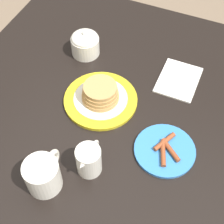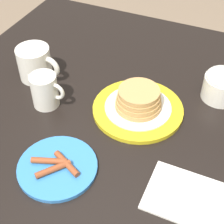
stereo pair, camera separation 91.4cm
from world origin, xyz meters
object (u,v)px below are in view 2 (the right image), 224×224
sugar_bowl (222,84)px  pancake_plate (138,104)px  napkin (187,197)px  side_plate_bacon (57,167)px  creamer_pitcher (44,90)px  coffee_mug (36,63)px

sugar_bowl → pancake_plate: bearing=-142.2°
napkin → side_plate_bacon: bearing=-171.3°
side_plate_bacon → sugar_bowl: bearing=54.3°
pancake_plate → side_plate_bacon: (-0.10, -0.25, -0.02)m
napkin → creamer_pitcher: bearing=162.4°
pancake_plate → sugar_bowl: size_ratio=2.37×
pancake_plate → side_plate_bacon: 0.27m
napkin → pancake_plate: bearing=132.2°
side_plate_bacon → coffee_mug: (-0.22, 0.27, 0.04)m
creamer_pitcher → napkin: creamer_pitcher is taller
side_plate_bacon → coffee_mug: coffee_mug is taller
pancake_plate → coffee_mug: 0.32m
pancake_plate → coffee_mug: bearing=176.3°
coffee_mug → creamer_pitcher: size_ratio=1.17×
pancake_plate → napkin: (0.18, -0.20, -0.02)m
creamer_pitcher → sugar_bowl: size_ratio=1.11×
coffee_mug → sugar_bowl: (0.50, 0.12, -0.00)m
sugar_bowl → napkin: sugar_bowl is taller
side_plate_bacon → napkin: side_plate_bacon is taller
coffee_mug → sugar_bowl: size_ratio=1.29×
creamer_pitcher → napkin: (0.42, -0.13, -0.05)m
coffee_mug → sugar_bowl: bearing=13.6°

